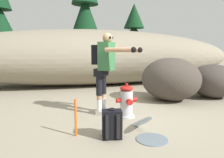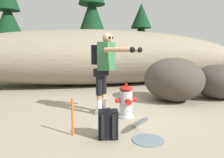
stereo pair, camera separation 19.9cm
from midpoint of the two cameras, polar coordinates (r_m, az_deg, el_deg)
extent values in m
cube|color=gray|center=(4.57, 7.96, -9.58)|extent=(56.00, 56.00, 0.04)
ellipsoid|color=gray|center=(8.37, -2.22, 6.04)|extent=(12.36, 3.20, 2.18)
cylinder|color=#B2B2B7|center=(4.28, 5.21, -10.17)|extent=(0.35, 0.35, 0.04)
cylinder|color=#B2B2B7|center=(4.21, 5.25, -6.66)|extent=(0.26, 0.26, 0.50)
ellipsoid|color=red|center=(4.14, 5.30, -2.62)|extent=(0.27, 0.27, 0.10)
cylinder|color=red|center=(4.13, 5.32, -1.60)|extent=(0.06, 0.06, 0.05)
cylinder|color=red|center=(4.14, 2.97, -6.01)|extent=(0.09, 0.09, 0.09)
cylinder|color=red|center=(4.25, 7.50, -5.71)|extent=(0.09, 0.09, 0.09)
cylinder|color=red|center=(4.03, 6.05, -6.42)|extent=(0.11, 0.09, 0.11)
ellipsoid|color=silver|center=(3.67, 8.56, -12.12)|extent=(0.10, 1.02, 0.60)
cylinder|color=slate|center=(3.29, 11.78, -16.24)|extent=(0.48, 0.48, 0.01)
cube|color=beige|center=(4.55, -0.38, -8.72)|extent=(0.27, 0.24, 0.09)
cylinder|color=white|center=(4.53, -1.06, -6.63)|extent=(0.10, 0.10, 0.24)
cylinder|color=tan|center=(4.50, -1.07, -4.58)|extent=(0.10, 0.10, 0.09)
cylinder|color=black|center=(4.45, -1.08, -1.35)|extent=(0.13, 0.13, 0.42)
cube|color=beige|center=(4.38, -1.54, -9.38)|extent=(0.27, 0.24, 0.09)
cylinder|color=white|center=(4.36, -2.25, -7.21)|extent=(0.10, 0.10, 0.24)
cylinder|color=tan|center=(4.32, -2.26, -5.08)|extent=(0.10, 0.10, 0.09)
cylinder|color=black|center=(4.27, -2.28, -1.72)|extent=(0.13, 0.13, 0.42)
cube|color=black|center=(4.33, -1.68, 1.88)|extent=(0.36, 0.37, 0.16)
cube|color=#336B3D|center=(4.25, -0.20, 6.33)|extent=(0.41, 0.43, 0.57)
cube|color=black|center=(4.34, -2.59, 6.73)|extent=(0.30, 0.32, 0.40)
sphere|color=tan|center=(4.25, 0.05, 11.28)|extent=(0.20, 0.20, 0.20)
cube|color=black|center=(4.21, 1.11, 11.38)|extent=(0.11, 0.13, 0.04)
cylinder|color=tan|center=(4.31, 5.57, 8.00)|extent=(0.51, 0.43, 0.09)
sphere|color=black|center=(4.22, 9.05, 7.95)|extent=(0.11, 0.11, 0.11)
cylinder|color=tan|center=(3.90, 3.33, 8.07)|extent=(0.51, 0.43, 0.09)
sphere|color=black|center=(3.80, 7.13, 8.03)|extent=(0.11, 0.11, 0.11)
cube|color=black|center=(3.23, 0.73, -12.41)|extent=(0.33, 0.25, 0.44)
cube|color=black|center=(3.38, 0.59, -12.70)|extent=(0.22, 0.10, 0.20)
torus|color=black|center=(3.16, 0.74, -8.31)|extent=(0.10, 0.10, 0.02)
cube|color=black|center=(3.12, -0.69, -13.16)|extent=(0.05, 0.04, 0.37)
cube|color=black|center=(3.13, 2.41, -13.09)|extent=(0.05, 0.04, 0.37)
ellipsoid|color=#433B37|center=(6.59, 28.01, -0.63)|extent=(1.82, 1.86, 0.96)
ellipsoid|color=#413932|center=(5.78, 17.60, -0.13)|extent=(2.12, 2.15, 1.16)
cylinder|color=#47331E|center=(12.97, -25.83, 4.44)|extent=(0.25, 0.25, 1.54)
cone|color=#0F3319|center=(13.03, -26.35, 13.15)|extent=(2.05, 2.05, 2.42)
cylinder|color=#47331E|center=(13.62, -4.99, 4.76)|extent=(0.31, 0.31, 1.29)
cone|color=#0F3319|center=(13.72, -5.11, 14.97)|extent=(2.60, 2.60, 3.58)
cylinder|color=#47331E|center=(15.61, 8.26, 5.01)|extent=(0.28, 0.28, 1.25)
cone|color=#0F3319|center=(15.63, 8.38, 11.19)|extent=(2.34, 2.34, 2.12)
cone|color=#0F3319|center=(15.81, 8.50, 16.96)|extent=(1.52, 1.52, 1.77)
cylinder|color=#E55914|center=(3.34, -9.18, -10.36)|extent=(0.04, 0.04, 0.60)
camera|label=1|loc=(0.10, -88.68, 0.18)|focal=33.02mm
camera|label=2|loc=(0.10, 91.32, -0.18)|focal=33.02mm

